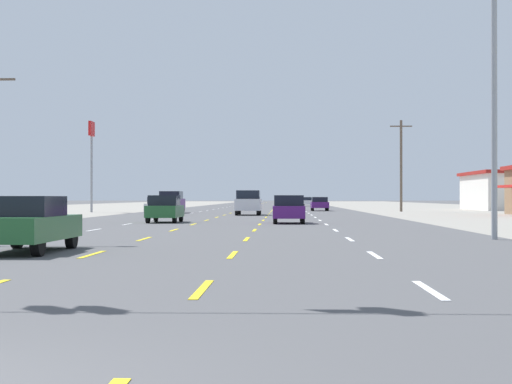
{
  "coord_description": "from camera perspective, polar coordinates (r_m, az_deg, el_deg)",
  "views": [
    {
      "loc": [
        3.01,
        -5.51,
        1.43
      ],
      "look_at": [
        0.27,
        74.82,
        1.96
      ],
      "focal_mm": 56.89,
      "sensor_mm": 36.0,
      "label": 1
    }
  ],
  "objects": [
    {
      "name": "sedan_inner_left_nearest",
      "position": [
        21.91,
        -15.84,
        -2.12
      ],
      "size": [
        1.8,
        4.5,
        1.46
      ],
      "color": "#235B2D",
      "rests_on": "ground"
    },
    {
      "name": "lane_markings",
      "position": [
        110.06,
        0.39,
        -1.12
      ],
      "size": [
        10.64,
        227.6,
        0.01
      ],
      "color": "white",
      "rests_on": "ground"
    },
    {
      "name": "suv_center_turn_far",
      "position": [
        65.21,
        -0.54,
        -0.73
      ],
      "size": [
        1.98,
        4.9,
        1.98
      ],
      "color": "silver",
      "rests_on": "ground"
    },
    {
      "name": "sedan_far_left_midfar",
      "position": [
        65.03,
        -6.79,
        -0.97
      ],
      "size": [
        1.8,
        4.5,
        1.46
      ],
      "color": "white",
      "rests_on": "ground"
    },
    {
      "name": "hatchback_inner_right_near",
      "position": [
        44.48,
        2.32,
        -1.21
      ],
      "size": [
        1.72,
        3.9,
        1.54
      ],
      "color": "#4C196B",
      "rests_on": "ground"
    },
    {
      "name": "ground_plane",
      "position": [
        71.59,
        -0.45,
        -1.52
      ],
      "size": [
        572.0,
        572.0,
        0.0
      ],
      "primitive_type": "plane",
      "color": "#4C4C4F"
    },
    {
      "name": "hatchback_inner_left_mid",
      "position": [
        46.27,
        -6.43,
        -1.17
      ],
      "size": [
        1.72,
        3.9,
        1.54
      ],
      "color": "#235B2D",
      "rests_on": "ground"
    },
    {
      "name": "suv_far_left_farther",
      "position": [
        74.21,
        -5.98,
        -0.69
      ],
      "size": [
        1.98,
        4.9,
        1.98
      ],
      "color": "#4C196B",
      "rests_on": "ground"
    },
    {
      "name": "hatchback_inner_right_distant_a",
      "position": [
        105.86,
        2.3,
        -0.73
      ],
      "size": [
        1.72,
        3.9,
        1.54
      ],
      "color": "#4C196B",
      "rests_on": "ground"
    },
    {
      "name": "pole_sign_left_row_2",
      "position": [
        79.16,
        -11.49,
        3.16
      ],
      "size": [
        0.24,
        1.66,
        8.69
      ],
      "color": "gray",
      "rests_on": "ground"
    },
    {
      "name": "sedan_far_right_distant_b",
      "position": [
        132.06,
        3.7,
        -0.67
      ],
      "size": [
        1.8,
        4.5,
        1.46
      ],
      "color": "silver",
      "rests_on": "ground"
    },
    {
      "name": "sedan_far_right_farthest",
      "position": [
        86.05,
        4.49,
        -0.82
      ],
      "size": [
        1.8,
        4.5,
        1.46
      ],
      "color": "#4C196B",
      "rests_on": "ground"
    },
    {
      "name": "utility_pole_right_row_1",
      "position": [
        82.3,
        10.17,
        1.95
      ],
      "size": [
        2.2,
        0.26,
        9.14
      ],
      "color": "brown",
      "rests_on": "ground"
    },
    {
      "name": "streetlight_right_row_0",
      "position": [
        28.81,
        15.45,
        8.42
      ],
      "size": [
        4.64,
        0.26,
        9.98
      ],
      "color": "gray",
      "rests_on": "ground"
    }
  ]
}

